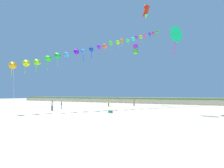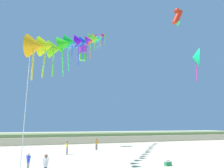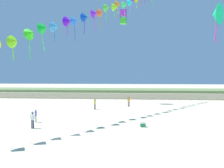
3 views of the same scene
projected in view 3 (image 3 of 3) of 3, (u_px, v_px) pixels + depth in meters
The scene contains 10 objects.
ground_plane at pixel (81, 138), 20.06m from camera, with size 240.00×240.00×0.00m, color beige.
dune_ridge at pixel (116, 93), 58.09m from camera, with size 120.00×11.59×1.92m.
person_near_left at pixel (36, 115), 26.92m from camera, with size 0.36×0.47×1.49m.
person_near_right at pixel (33, 119), 23.74m from camera, with size 0.50×0.46×1.69m.
person_mid_center at pixel (129, 101), 40.19m from camera, with size 0.60×0.23×1.70m.
person_far_left at pixel (95, 103), 36.77m from camera, with size 0.27×0.57×1.66m.
kite_banner_string at pixel (104, 10), 32.76m from camera, with size 16.36×34.02×22.59m.
large_kite_low_lead at pixel (123, 17), 44.82m from camera, with size 1.26×1.26×2.65m.
large_kite_mid_trail at pixel (216, 14), 28.78m from camera, with size 2.41×2.68×4.78m.
beach_cooler at pixel (143, 125), 24.47m from camera, with size 0.58×0.41×0.46m.
Camera 3 is at (4.45, -19.55, 5.38)m, focal length 38.00 mm.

